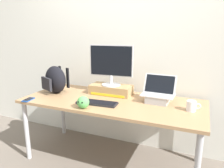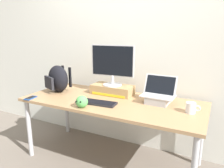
% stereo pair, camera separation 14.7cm
% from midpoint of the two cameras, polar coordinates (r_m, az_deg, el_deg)
% --- Properties ---
extents(ground_plane, '(20.00, 20.00, 0.00)m').
position_cam_midpoint_polar(ground_plane, '(2.65, -1.68, -19.25)').
color(ground_plane, '#70665B').
extents(back_wall, '(7.00, 0.10, 2.60)m').
position_cam_midpoint_polar(back_wall, '(2.68, 2.70, 10.75)').
color(back_wall, silver).
rests_on(back_wall, ground).
extents(desk, '(1.92, 0.81, 0.72)m').
position_cam_midpoint_polar(desk, '(2.35, -1.79, -5.72)').
color(desk, '#A87F56').
rests_on(desk, ground).
extents(toner_box_yellow, '(0.49, 0.23, 0.11)m').
position_cam_midpoint_polar(toner_box_yellow, '(2.54, -1.89, -1.49)').
color(toner_box_yellow, '#A88456').
rests_on(toner_box_yellow, desk).
extents(desktop_monitor, '(0.51, 0.22, 0.47)m').
position_cam_midpoint_polar(desktop_monitor, '(2.47, -1.95, 5.18)').
color(desktop_monitor, silver).
rests_on(desktop_monitor, toner_box_yellow).
extents(open_laptop, '(0.34, 0.23, 0.28)m').
position_cam_midpoint_polar(open_laptop, '(2.29, 10.20, -3.24)').
color(open_laptop, '#ADADB2').
rests_on(open_laptop, desk).
extents(external_keyboard, '(0.43, 0.17, 0.02)m').
position_cam_midpoint_polar(external_keyboard, '(2.23, -5.86, -4.94)').
color(external_keyboard, black).
rests_on(external_keyboard, desk).
extents(messenger_backpack, '(0.38, 0.32, 0.32)m').
position_cam_midpoint_polar(messenger_backpack, '(2.67, -16.22, 1.10)').
color(messenger_backpack, black).
rests_on(messenger_backpack, desk).
extents(coffee_mug, '(0.13, 0.09, 0.10)m').
position_cam_midpoint_polar(coffee_mug, '(2.12, 18.34, -5.54)').
color(coffee_mug, silver).
rests_on(coffee_mug, desk).
extents(cell_phone, '(0.09, 0.15, 0.01)m').
position_cam_midpoint_polar(cell_phone, '(2.53, -22.71, -3.80)').
color(cell_phone, '#19479E').
rests_on(cell_phone, desk).
extents(plush_toy, '(0.12, 0.12, 0.12)m').
position_cam_midpoint_polar(plush_toy, '(2.12, -9.58, -4.76)').
color(plush_toy, '#56B256').
rests_on(plush_toy, desk).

